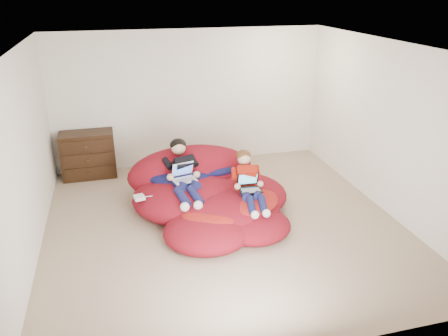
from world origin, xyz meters
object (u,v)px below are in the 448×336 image
dresser (88,155)px  laptop_black (249,185)px  younger_boy (248,180)px  beanbag_pile (209,195)px  older_boy (182,170)px  laptop_white (184,175)px

dresser → laptop_black: size_ratio=2.90×
dresser → younger_boy: size_ratio=0.93×
dresser → beanbag_pile: 2.54m
dresser → older_boy: 2.21m
laptop_black → younger_boy: bearing=90.0°
laptop_white → laptop_black: laptop_white is taller
dresser → laptop_black: (2.29, -2.21, 0.14)m
older_boy → younger_boy: older_boy is taller
laptop_white → laptop_black: bearing=-25.7°
beanbag_pile → laptop_white: size_ratio=6.32×
older_boy → younger_boy: size_ratio=1.22×
older_boy → laptop_white: 0.12m
beanbag_pile → older_boy: bearing=161.6°
dresser → older_boy: older_boy is taller
younger_boy → laptop_black: bearing=-90.0°
beanbag_pile → laptop_black: bearing=-38.7°
dresser → beanbag_pile: (1.78, -1.80, -0.15)m
dresser → younger_boy: younger_boy is taller
beanbag_pile → younger_boy: 0.72m
laptop_black → laptop_white: bearing=154.3°
younger_boy → laptop_white: (-0.88, 0.37, 0.01)m
dresser → laptop_white: dresser is taller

